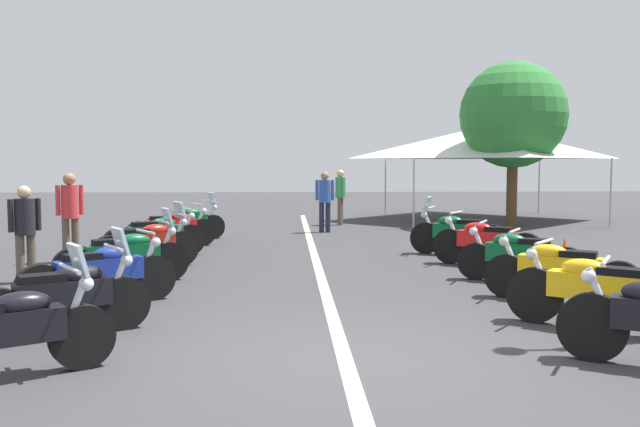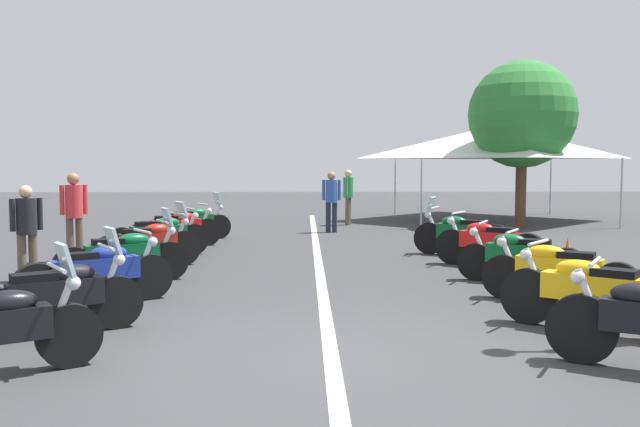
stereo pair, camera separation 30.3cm
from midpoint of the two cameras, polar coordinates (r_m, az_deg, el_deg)
name	(u,v)px [view 2 (the right image)]	position (r m, az deg, el deg)	size (l,w,h in m)	color
ground_plane	(332,360)	(7.03, 2.23, -11.92)	(80.00, 80.00, 0.00)	#38383A
lane_centre_stripe	(319,269)	(12.84, 0.61, -4.54)	(26.10, 0.16, 0.01)	beige
motorcycle_left_row_1	(58,295)	(8.35, -19.67, -6.31)	(1.15, 1.76, 1.20)	black
motorcycle_left_row_2	(97,272)	(9.95, -16.99, -4.61)	(1.32, 1.90, 1.00)	black
motorcycle_left_row_3	(124,255)	(11.61, -15.03, -3.28)	(1.16, 1.99, 1.21)	black
motorcycle_left_row_4	(150,243)	(13.17, -13.15, -2.36)	(1.26, 1.78, 1.22)	black
motorcycle_left_row_5	(160,235)	(14.73, -12.45, -1.71)	(1.22, 1.94, 1.01)	black
motorcycle_left_row_6	(177,228)	(16.30, -11.14, -1.15)	(1.17, 1.96, 1.00)	black
motorcycle_left_row_7	(192,222)	(17.79, -10.00, -0.68)	(1.18, 1.94, 1.20)	black
motorcycle_right_row_1	(592,292)	(8.65, 22.33, -5.98)	(1.46, 1.81, 1.02)	black
motorcycle_right_row_2	(557,271)	(10.25, 19.69, -4.45)	(1.21, 1.91, 1.00)	black
motorcycle_right_row_3	(519,256)	(11.73, 16.73, -3.34)	(1.08, 1.90, 0.99)	black
motorcycle_right_row_4	(488,242)	(13.38, 14.27, -2.30)	(1.30, 1.83, 1.02)	black
motorcycle_right_row_5	(461,233)	(14.91, 12.06, -1.57)	(1.04, 1.94, 1.23)	black
traffic_cone_0	(567,255)	(13.36, 20.24, -3.21)	(0.36, 0.36, 0.61)	orange
bystander_0	(348,193)	(21.80, 2.72, 1.72)	(0.51, 0.32, 1.73)	brown
bystander_1	(74,209)	(14.46, -18.96, 0.31)	(0.32, 0.47, 1.75)	brown
bystander_2	(331,197)	(19.46, 1.39, 1.37)	(0.32, 0.53, 1.70)	#1E2338
bystander_3	(27,226)	(12.27, -22.26, -0.94)	(0.38, 0.42, 1.58)	brown
roadside_tree_0	(522,115)	(21.86, 16.64, 7.76)	(3.21, 3.21, 5.00)	brown
event_tent	(495,142)	(24.27, 14.51, 5.69)	(6.62, 6.62, 3.20)	white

